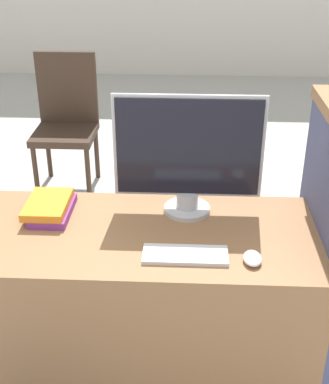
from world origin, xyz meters
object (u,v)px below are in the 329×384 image
(keyboard, at_px, (185,255))
(monitor, at_px, (188,155))
(mouse, at_px, (252,258))
(book_stack, at_px, (50,207))
(far_chair, at_px, (66,117))

(keyboard, bearing_deg, monitor, 89.57)
(keyboard, height_order, mouse, mouse)
(book_stack, distance_m, far_chair, 1.81)
(monitor, xyz_separation_m, mouse, (0.24, -0.37, -0.25))
(monitor, bearing_deg, keyboard, -90.43)
(monitor, xyz_separation_m, keyboard, (-0.00, -0.34, -0.25))
(mouse, bearing_deg, monitor, 123.52)
(monitor, xyz_separation_m, far_chair, (-0.90, 1.70, -0.46))
(mouse, distance_m, book_stack, 0.87)
(monitor, bearing_deg, mouse, -56.48)
(monitor, height_order, book_stack, monitor)
(keyboard, xyz_separation_m, far_chair, (-0.90, 2.05, -0.21))
(book_stack, height_order, far_chair, far_chair)
(keyboard, bearing_deg, far_chair, 113.76)
(monitor, height_order, mouse, monitor)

